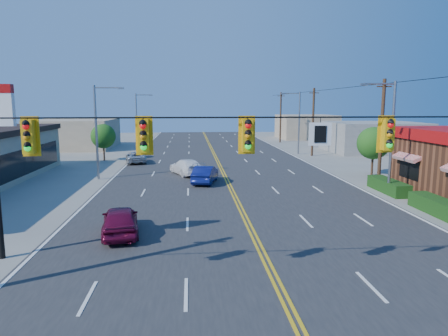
{
  "coord_description": "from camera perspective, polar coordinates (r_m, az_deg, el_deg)",
  "views": [
    {
      "loc": [
        -3.03,
        -12.74,
        6.41
      ],
      "look_at": [
        -0.81,
        13.52,
        2.2
      ],
      "focal_mm": 32.0,
      "sensor_mm": 36.0,
      "label": 1
    }
  ],
  "objects": [
    {
      "name": "tree_kfc_rear",
      "position": [
        38.63,
        20.57,
        3.34
      ],
      "size": [
        2.94,
        2.94,
        4.41
      ],
      "color": "#47301E",
      "rests_on": "ground"
    },
    {
      "name": "tree_west",
      "position": [
        47.92,
        -16.87,
        4.36
      ],
      "size": [
        2.8,
        2.8,
        4.2
      ],
      "color": "#47301E",
      "rests_on": "ground"
    },
    {
      "name": "utility_pole_mid",
      "position": [
        51.11,
        12.59,
        6.39
      ],
      "size": [
        0.28,
        0.28,
        8.4
      ],
      "primitive_type": "cylinder",
      "color": "#47301E",
      "rests_on": "ground"
    },
    {
      "name": "streetlight_ne",
      "position": [
        52.62,
        10.48,
        6.87
      ],
      "size": [
        2.55,
        0.25,
        8.0
      ],
      "color": "gray",
      "rests_on": "ground"
    },
    {
      "name": "streetlight_nw",
      "position": [
        61.26,
        -12.2,
        7.11
      ],
      "size": [
        2.55,
        0.25,
        8.0
      ],
      "color": "gray",
      "rests_on": "ground"
    },
    {
      "name": "car_blue",
      "position": [
        32.62,
        -2.7,
        -0.99
      ],
      "size": [
        2.45,
        4.55,
        1.42
      ],
      "primitive_type": "imported",
      "rotation": [
        0.0,
        0.0,
        2.91
      ],
      "color": "navy",
      "rests_on": "ground"
    },
    {
      "name": "car_magenta",
      "position": [
        20.42,
        -14.6,
        -7.39
      ],
      "size": [
        2.35,
        4.47,
        1.45
      ],
      "primitive_type": "imported",
      "rotation": [
        0.0,
        0.0,
        3.3
      ],
      "color": "maroon",
      "rests_on": "ground"
    },
    {
      "name": "streetlight_sw",
      "position": [
        35.64,
        -17.49,
        5.62
      ],
      "size": [
        2.55,
        0.25,
        8.0
      ],
      "color": "gray",
      "rests_on": "ground"
    },
    {
      "name": "road",
      "position": [
        33.49,
        0.45,
        -1.9
      ],
      "size": [
        20.0,
        120.0,
        0.06
      ],
      "primitive_type": "cube",
      "color": "#2D2D30",
      "rests_on": "ground"
    },
    {
      "name": "car_silver",
      "position": [
        44.88,
        -12.51,
        1.45
      ],
      "size": [
        2.83,
        4.74,
        1.23
      ],
      "primitive_type": "imported",
      "rotation": [
        0.0,
        0.0,
        3.33
      ],
      "color": "#B8BABE",
      "rests_on": "ground"
    },
    {
      "name": "car_white",
      "position": [
        36.64,
        -5.39,
        0.08
      ],
      "size": [
        3.56,
        5.22,
        1.4
      ],
      "primitive_type": "imported",
      "rotation": [
        0.0,
        0.0,
        3.51
      ],
      "color": "white",
      "rests_on": "ground"
    },
    {
      "name": "streetlight_se",
      "position": [
        30.16,
        22.55,
        4.79
      ],
      "size": [
        2.55,
        0.25,
        8.0
      ],
      "color": "gray",
      "rests_on": "ground"
    },
    {
      "name": "ground",
      "position": [
        14.58,
        8.05,
        -17.1
      ],
      "size": [
        160.0,
        160.0,
        0.0
      ],
      "primitive_type": "plane",
      "color": "gray",
      "rests_on": "ground"
    },
    {
      "name": "bld_east_far",
      "position": [
        78.03,
        11.64,
        5.8
      ],
      "size": [
        10.0,
        10.0,
        4.4
      ],
      "primitive_type": "cube",
      "color": "tan",
      "rests_on": "ground"
    },
    {
      "name": "signal_span",
      "position": [
        13.16,
        8.01,
        2.33
      ],
      "size": [
        24.32,
        0.34,
        9.0
      ],
      "color": "#47301E",
      "rests_on": "ground"
    },
    {
      "name": "utility_pole_far",
      "position": [
        68.49,
        8.08,
        7.14
      ],
      "size": [
        0.28,
        0.28,
        8.4
      ],
      "primitive_type": "cylinder",
      "color": "#47301E",
      "rests_on": "ground"
    },
    {
      "name": "bld_west_far",
      "position": [
        63.21,
        -20.46,
        4.6
      ],
      "size": [
        11.0,
        12.0,
        4.2
      ],
      "primitive_type": "cube",
      "color": "tan",
      "rests_on": "ground"
    },
    {
      "name": "bld_east_mid",
      "position": [
        58.54,
        20.56,
        4.19
      ],
      "size": [
        12.0,
        10.0,
        4.0
      ],
      "primitive_type": "cube",
      "color": "gray",
      "rests_on": "ground"
    },
    {
      "name": "utility_pole_near",
      "position": [
        34.38,
        21.56,
        4.76
      ],
      "size": [
        0.28,
        0.28,
        8.4
      ],
      "primitive_type": "cylinder",
      "color": "#47301E",
      "rests_on": "ground"
    }
  ]
}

